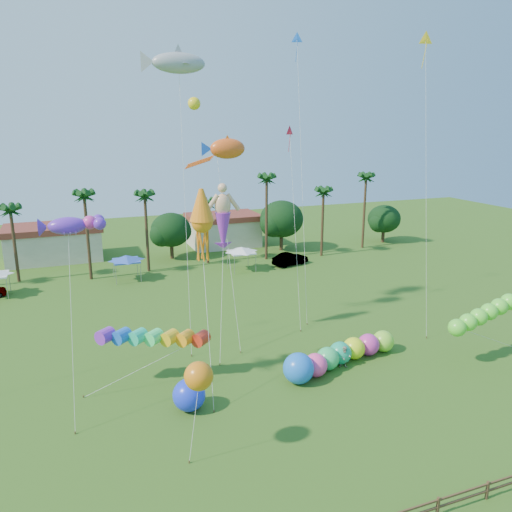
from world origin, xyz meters
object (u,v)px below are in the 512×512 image
object	(u,v)px
spectator_b	(345,357)
caterpillar_inflatable	(337,356)
blue_ball	(189,395)
car_b	(290,259)

from	to	relation	value
spectator_b	caterpillar_inflatable	xyz separation A→B (m)	(-0.53, 0.33, 0.08)
caterpillar_inflatable	blue_ball	xyz separation A→B (m)	(-11.83, -1.79, 0.12)
caterpillar_inflatable	blue_ball	world-z (taller)	caterpillar_inflatable
caterpillar_inflatable	blue_ball	distance (m)	11.97
spectator_b	blue_ball	xyz separation A→B (m)	(-12.36, -1.46, 0.20)
caterpillar_inflatable	spectator_b	bearing A→B (deg)	-46.87
spectator_b	blue_ball	distance (m)	12.44
spectator_b	caterpillar_inflatable	size ratio (longest dim) A/B	0.16
car_b	caterpillar_inflatable	world-z (taller)	caterpillar_inflatable
car_b	blue_ball	size ratio (longest dim) A/B	2.35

